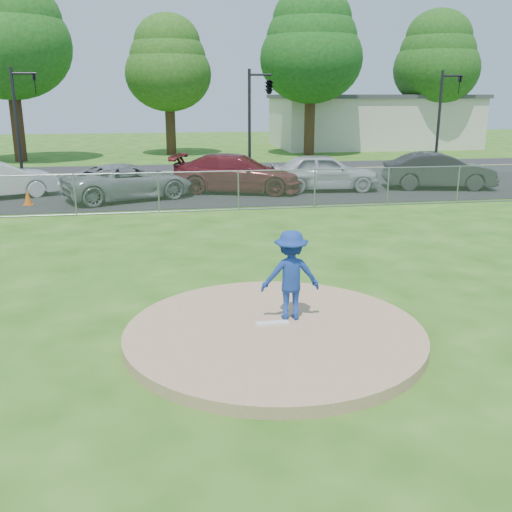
{
  "coord_description": "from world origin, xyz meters",
  "views": [
    {
      "loc": [
        -1.91,
        -9.34,
        4.25
      ],
      "look_at": [
        0.0,
        2.0,
        1.0
      ],
      "focal_mm": 40.0,
      "sensor_mm": 36.0,
      "label": 1
    }
  ],
  "objects": [
    {
      "name": "ground",
      "position": [
        0.0,
        10.0,
        0.0
      ],
      "size": [
        120.0,
        120.0,
        0.0
      ],
      "primitive_type": "plane",
      "color": "#255312",
      "rests_on": "ground"
    },
    {
      "name": "pitchers_mound",
      "position": [
        0.0,
        0.0,
        0.1
      ],
      "size": [
        5.4,
        5.4,
        0.2
      ],
      "primitive_type": "cylinder",
      "color": "#A57F5A",
      "rests_on": "ground"
    },
    {
      "name": "pitching_rubber",
      "position": [
        0.0,
        0.2,
        0.22
      ],
      "size": [
        0.6,
        0.15,
        0.04
      ],
      "primitive_type": "cube",
      "color": "white",
      "rests_on": "pitchers_mound"
    },
    {
      "name": "chain_link_fence",
      "position": [
        0.0,
        12.0,
        0.75
      ],
      "size": [
        40.0,
        0.06,
        1.5
      ],
      "primitive_type": "cube",
      "color": "gray",
      "rests_on": "ground"
    },
    {
      "name": "parking_lot",
      "position": [
        0.0,
        16.5,
        0.01
      ],
      "size": [
        50.0,
        8.0,
        0.01
      ],
      "primitive_type": "cube",
      "color": "black",
      "rests_on": "ground"
    },
    {
      "name": "street",
      "position": [
        0.0,
        24.0,
        0.0
      ],
      "size": [
        60.0,
        7.0,
        0.01
      ],
      "primitive_type": "cube",
      "color": "#232326",
      "rests_on": "ground"
    },
    {
      "name": "commercial_building",
      "position": [
        16.0,
        38.0,
        2.16
      ],
      "size": [
        16.4,
        9.4,
        4.3
      ],
      "color": "beige",
      "rests_on": "ground"
    },
    {
      "name": "tree_left",
      "position": [
        -11.0,
        31.0,
        8.24
      ],
      "size": [
        7.84,
        7.84,
        12.53
      ],
      "color": "#361E13",
      "rests_on": "ground"
    },
    {
      "name": "tree_center",
      "position": [
        -1.0,
        34.0,
        6.47
      ],
      "size": [
        6.16,
        6.16,
        9.84
      ],
      "color": "#362213",
      "rests_on": "ground"
    },
    {
      "name": "tree_right",
      "position": [
        9.0,
        32.0,
        7.65
      ],
      "size": [
        7.28,
        7.28,
        11.63
      ],
      "color": "#342113",
      "rests_on": "ground"
    },
    {
      "name": "tree_far_right",
      "position": [
        20.0,
        35.0,
        7.06
      ],
      "size": [
        6.72,
        6.72,
        10.74
      ],
      "color": "#3D2316",
      "rests_on": "ground"
    },
    {
      "name": "traffic_signal_left",
      "position": [
        -8.76,
        22.0,
        3.36
      ],
      "size": [
        1.28,
        0.2,
        5.6
      ],
      "color": "black",
      "rests_on": "ground"
    },
    {
      "name": "traffic_signal_center",
      "position": [
        3.97,
        22.0,
        4.61
      ],
      "size": [
        1.42,
        2.48,
        5.6
      ],
      "color": "black",
      "rests_on": "ground"
    },
    {
      "name": "traffic_signal_right",
      "position": [
        14.24,
        22.0,
        3.36
      ],
      "size": [
        1.28,
        0.2,
        5.6
      ],
      "color": "black",
      "rests_on": "ground"
    },
    {
      "name": "pitcher",
      "position": [
        0.39,
        0.45,
        1.05
      ],
      "size": [
        1.12,
        0.68,
        1.69
      ],
      "primitive_type": "imported",
      "rotation": [
        0.0,
        0.0,
        3.09
      ],
      "color": "navy",
      "rests_on": "pitchers_mound"
    },
    {
      "name": "traffic_cone",
      "position": [
        -7.17,
        14.38,
        0.33
      ],
      "size": [
        0.32,
        0.32,
        0.63
      ],
      "primitive_type": "cone",
      "color": "orange",
      "rests_on": "parking_lot"
    },
    {
      "name": "parked_car_gray",
      "position": [
        -3.22,
        15.13,
        0.75
      ],
      "size": [
        5.89,
        4.3,
        1.49
      ],
      "primitive_type": "imported",
      "rotation": [
        0.0,
        0.0,
        1.96
      ],
      "color": "gray",
      "rests_on": "parking_lot"
    },
    {
      "name": "parked_car_darkred",
      "position": [
        1.52,
        16.18,
        0.86
      ],
      "size": [
        6.3,
        4.03,
        1.7
      ],
      "primitive_type": "imported",
      "rotation": [
        0.0,
        0.0,
        1.27
      ],
      "color": "maroon",
      "rests_on": "parking_lot"
    },
    {
      "name": "parked_car_pearl",
      "position": [
        5.51,
        15.99,
        0.86
      ],
      "size": [
        5.1,
        2.38,
        1.69
      ],
      "primitive_type": "imported",
      "rotation": [
        0.0,
        0.0,
        1.49
      ],
      "color": "silver",
      "rests_on": "parking_lot"
    },
    {
      "name": "parked_car_charcoal",
      "position": [
        11.0,
        15.63,
        0.84
      ],
      "size": [
        5.3,
        2.78,
        1.66
      ],
      "primitive_type": "imported",
      "rotation": [
        0.0,
        0.0,
        1.36
      ],
      "color": "#27272A",
      "rests_on": "parking_lot"
    }
  ]
}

